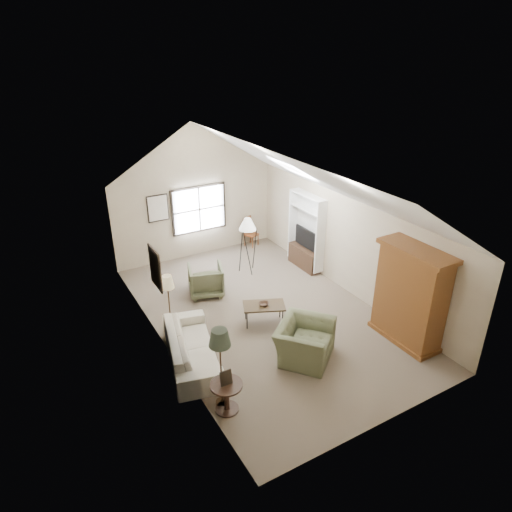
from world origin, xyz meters
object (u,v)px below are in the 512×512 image
armoire (410,296)px  armchair_near (304,341)px  armchair_far (206,280)px  sofa (191,347)px  side_chair (251,232)px  side_table (227,397)px  coffee_table (264,314)px

armoire → armchair_near: 2.48m
armchair_near → armchair_far: bearing=62.5°
sofa → armchair_near: size_ratio=1.95×
sofa → side_chair: side_chair is taller
sofa → side_table: bearing=-166.4°
side_table → side_chair: 7.23m
armchair_far → side_table: (-1.40, -3.98, -0.11)m
armoire → armchair_far: size_ratio=2.51×
armchair_near → armoire: bearing=-52.8°
armchair_near → coffee_table: size_ratio=1.25×
armchair_near → side_chair: 5.82m
coffee_table → side_chair: 4.47m
armchair_far → coffee_table: bearing=124.9°
sofa → side_table: size_ratio=3.99×
sofa → side_chair: bearing=-27.8°
coffee_table → side_chair: bearing=64.2°
armchair_near → armchair_far: size_ratio=1.37×
coffee_table → side_table: size_ratio=1.63×
armoire → side_table: armoire is taller
armoire → side_chair: armoire is taller
armoire → armchair_far: bearing=126.5°
sofa → coffee_table: 2.05m
side_table → armoire: bearing=-0.5°
armchair_far → sofa: bearing=77.3°
armoire → sofa: (-4.38, 1.64, -0.76)m
side_table → side_chair: side_chair is taller
armchair_near → side_table: size_ratio=2.05×
armchair_far → side_table: armchair_far is taller
sofa → side_chair: (3.94, 4.46, 0.13)m
side_table → coffee_table: bearing=45.7°
sofa → side_chair: size_ratio=2.48×
armoire → armchair_near: bearing=165.7°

